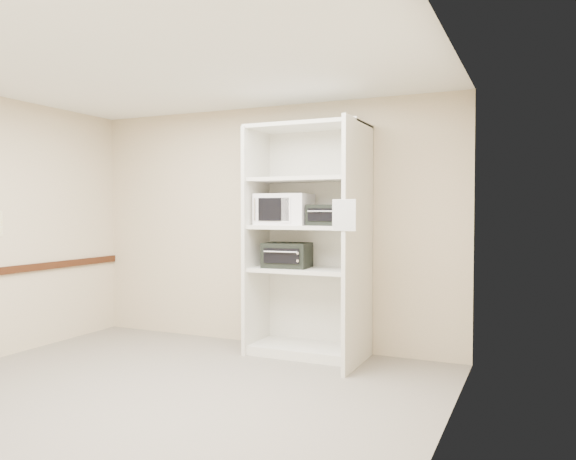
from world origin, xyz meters
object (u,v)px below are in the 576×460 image
at_px(shelving_unit, 312,248).
at_px(microwave, 284,209).
at_px(toaster_oven_lower, 287,255).
at_px(toaster_oven_upper, 328,215).

xyz_separation_m(shelving_unit, microwave, (-0.33, 0.02, 0.41)).
bearing_deg(toaster_oven_lower, toaster_oven_upper, -2.15).
distance_m(shelving_unit, microwave, 0.52).
bearing_deg(shelving_unit, toaster_oven_lower, -173.61).
height_order(microwave, toaster_oven_upper, microwave).
relative_size(toaster_oven_upper, toaster_oven_lower, 0.79).
xyz_separation_m(toaster_oven_upper, toaster_oven_lower, (-0.45, -0.02, -0.43)).
distance_m(microwave, toaster_oven_lower, 0.49).
relative_size(shelving_unit, toaster_oven_upper, 6.49).
xyz_separation_m(shelving_unit, toaster_oven_lower, (-0.27, -0.03, -0.08)).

